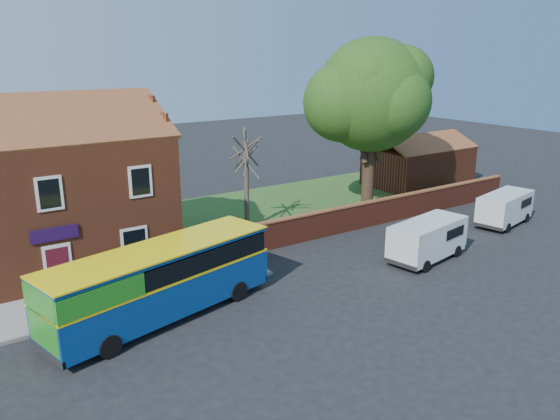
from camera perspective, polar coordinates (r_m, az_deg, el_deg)
ground at (r=22.65m, az=0.49°, el=-11.10°), size 120.00×120.00×0.00m
pavement at (r=24.99m, az=-20.98°, el=-9.36°), size 18.00×3.50×0.12m
kerb at (r=23.44m, az=-19.95°, el=-10.98°), size 18.00×0.15×0.14m
grass_strip at (r=39.72m, az=5.34°, el=1.04°), size 26.00×12.00×0.04m
shop_building at (r=29.25m, az=-24.36°, el=0.95°), size 12.30×8.13×10.50m
boundary_wall at (r=35.25m, az=11.54°, el=0.14°), size 22.00×0.38×1.60m
outbuilding at (r=45.47m, az=14.25°, el=4.61°), size 8.20×5.06×4.17m
bus at (r=22.28m, az=-12.98°, el=-7.22°), size 10.06×4.70×2.97m
van_near at (r=29.08m, az=15.18°, el=-2.87°), size 4.96×2.64×2.07m
van_far at (r=36.57m, az=22.45°, el=0.26°), size 4.75×2.65×1.97m
large_tree at (r=36.86m, az=9.44°, el=11.42°), size 9.30×7.36×11.35m
bare_tree at (r=32.50m, az=-3.53°, el=3.04°), size 2.19×2.60×5.83m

